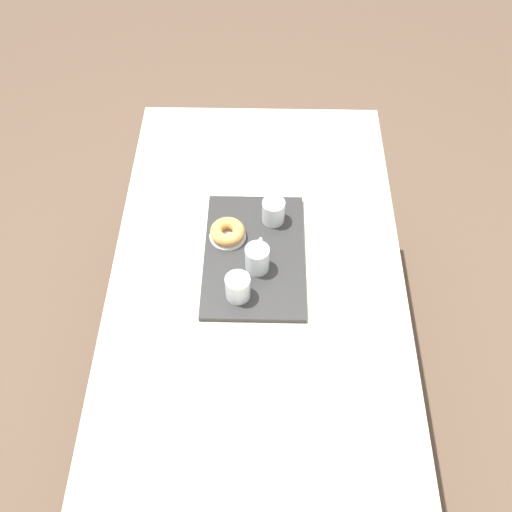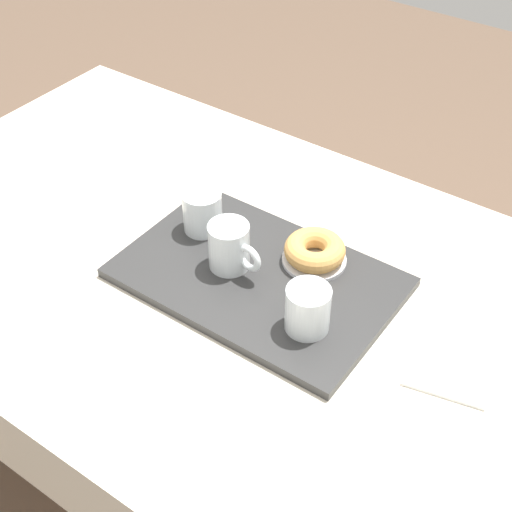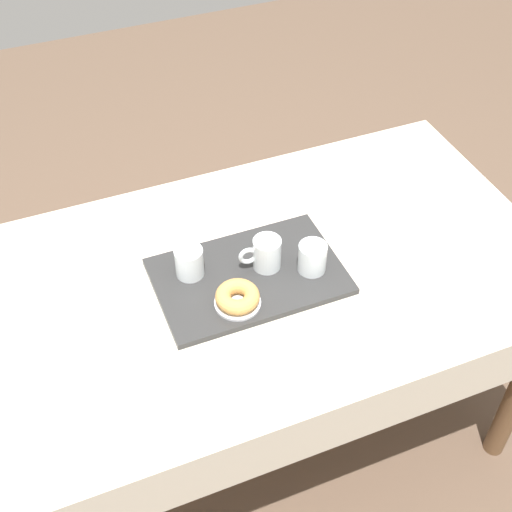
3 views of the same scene
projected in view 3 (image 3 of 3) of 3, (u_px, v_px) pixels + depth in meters
ground_plane at (263, 427)px, 2.33m from camera, size 6.00×6.00×0.00m
dining_table at (264, 297)px, 1.87m from camera, size 1.53×0.89×0.75m
serving_tray at (249, 276)px, 1.77m from camera, size 0.48×0.31×0.02m
tea_mug_left at (266, 254)px, 1.76m from camera, size 0.11×0.07×0.09m
water_glass_near at (312, 259)px, 1.76m from camera, size 0.07×0.07×0.08m
water_glass_far at (189, 263)px, 1.74m from camera, size 0.07×0.07×0.08m
donut_plate_left at (238, 303)px, 1.69m from camera, size 0.12×0.12×0.01m
sugar_donut_left at (237, 297)px, 1.68m from camera, size 0.11×0.11×0.04m
paper_napkin at (112, 322)px, 1.67m from camera, size 0.15×0.15×0.01m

